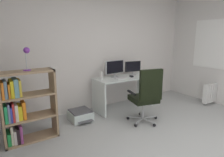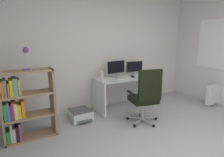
{
  "view_description": "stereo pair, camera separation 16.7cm",
  "coord_description": "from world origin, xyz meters",
  "views": [
    {
      "loc": [
        -2.3,
        -1.39,
        1.66
      ],
      "look_at": [
        -0.19,
        1.8,
        0.83
      ],
      "focal_mm": 31.02,
      "sensor_mm": 36.0,
      "label": 1
    },
    {
      "loc": [
        -2.16,
        -1.48,
        1.66
      ],
      "look_at": [
        -0.19,
        1.8,
        0.83
      ],
      "focal_mm": 31.02,
      "sensor_mm": 36.0,
      "label": 2
    }
  ],
  "objects": [
    {
      "name": "wall_back",
      "position": [
        0.0,
        2.55,
        1.35
      ],
      "size": [
        4.96,
        0.1,
        2.7
      ],
      "primitive_type": "cube",
      "color": "silver",
      "rests_on": "ground"
    },
    {
      "name": "desk",
      "position": [
        0.33,
        2.1,
        0.54
      ],
      "size": [
        1.38,
        0.6,
        0.75
      ],
      "color": "white",
      "rests_on": "ground"
    },
    {
      "name": "monitor_main",
      "position": [
        0.14,
        2.2,
        0.97
      ],
      "size": [
        0.51,
        0.18,
        0.39
      ],
      "color": "#B2B5B7",
      "rests_on": "desk"
    },
    {
      "name": "monitor_secondary",
      "position": [
        0.68,
        2.2,
        0.93
      ],
      "size": [
        0.41,
        0.18,
        0.33
      ],
      "color": "#B2B5B7",
      "rests_on": "desk"
    },
    {
      "name": "keyboard",
      "position": [
        0.21,
        2.01,
        0.76
      ],
      "size": [
        0.34,
        0.14,
        0.02
      ],
      "primitive_type": "cube",
      "rotation": [
        0.0,
        0.0,
        0.03
      ],
      "color": "silver",
      "rests_on": "desk"
    },
    {
      "name": "computer_mouse",
      "position": [
        0.47,
        2.0,
        0.76
      ],
      "size": [
        0.08,
        0.11,
        0.03
      ],
      "primitive_type": "cube",
      "rotation": [
        0.0,
        0.0,
        -0.25
      ],
      "color": "black",
      "rests_on": "desk"
    },
    {
      "name": "desktop_speaker",
      "position": [
        -0.23,
        2.15,
        0.83
      ],
      "size": [
        0.07,
        0.07,
        0.17
      ],
      "primitive_type": "cylinder",
      "color": "silver",
      "rests_on": "desk"
    },
    {
      "name": "office_chair",
      "position": [
        0.17,
        1.18,
        0.59
      ],
      "size": [
        0.63,
        0.62,
        1.09
      ],
      "color": "#B7BABC",
      "rests_on": "ground"
    },
    {
      "name": "bookshelf",
      "position": [
        -1.9,
        1.77,
        0.57
      ],
      "size": [
        0.81,
        0.32,
        1.15
      ],
      "color": "#997C5A",
      "rests_on": "ground"
    },
    {
      "name": "desk_lamp",
      "position": [
        -1.76,
        1.77,
        1.39
      ],
      "size": [
        0.12,
        0.11,
        0.36
      ],
      "color": "purple",
      "rests_on": "bookshelf"
    },
    {
      "name": "printer",
      "position": [
        -0.81,
        2.03,
        0.1
      ],
      "size": [
        0.42,
        0.51,
        0.21
      ],
      "color": "silver",
      "rests_on": "ground"
    },
    {
      "name": "radiator",
      "position": [
        2.38,
        1.11,
        0.29
      ],
      "size": [
        0.71,
        0.1,
        0.47
      ],
      "color": "white",
      "rests_on": "ground"
    }
  ]
}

